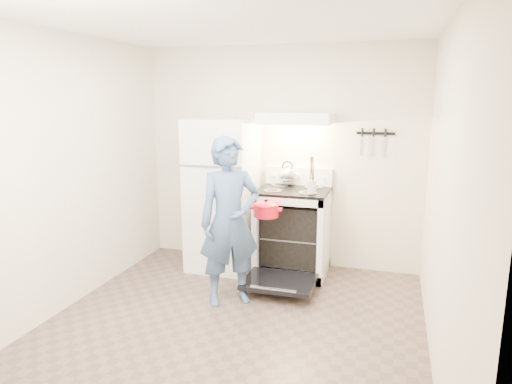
# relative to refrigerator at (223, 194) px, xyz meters

# --- Properties ---
(floor) EXTENTS (3.60, 3.60, 0.00)m
(floor) POSITION_rel_refrigerator_xyz_m (0.58, -1.45, -0.85)
(floor) COLOR brown
(floor) RESTS_ON ground
(back_wall) EXTENTS (3.20, 0.02, 2.50)m
(back_wall) POSITION_rel_refrigerator_xyz_m (0.58, 0.35, 0.40)
(back_wall) COLOR beige
(back_wall) RESTS_ON ground
(refrigerator) EXTENTS (0.70, 0.70, 1.70)m
(refrigerator) POSITION_rel_refrigerator_xyz_m (0.00, 0.00, 0.00)
(refrigerator) COLOR white
(refrigerator) RESTS_ON floor
(stove_body) EXTENTS (0.76, 0.65, 0.92)m
(stove_body) POSITION_rel_refrigerator_xyz_m (0.81, 0.02, -0.39)
(stove_body) COLOR white
(stove_body) RESTS_ON floor
(cooktop) EXTENTS (0.76, 0.65, 0.03)m
(cooktop) POSITION_rel_refrigerator_xyz_m (0.81, 0.02, 0.09)
(cooktop) COLOR black
(cooktop) RESTS_ON stove_body
(backsplash) EXTENTS (0.76, 0.07, 0.20)m
(backsplash) POSITION_rel_refrigerator_xyz_m (0.81, 0.31, 0.20)
(backsplash) COLOR white
(backsplash) RESTS_ON cooktop
(oven_door) EXTENTS (0.70, 0.54, 0.04)m
(oven_door) POSITION_rel_refrigerator_xyz_m (0.81, -0.57, -0.72)
(oven_door) COLOR black
(oven_door) RESTS_ON floor
(oven_rack) EXTENTS (0.60, 0.52, 0.01)m
(oven_rack) POSITION_rel_refrigerator_xyz_m (0.81, 0.02, -0.41)
(oven_rack) COLOR gray
(oven_rack) RESTS_ON stove_body
(range_hood) EXTENTS (0.76, 0.50, 0.12)m
(range_hood) POSITION_rel_refrigerator_xyz_m (0.81, 0.10, 0.86)
(range_hood) COLOR white
(range_hood) RESTS_ON back_wall
(knife_strip) EXTENTS (0.40, 0.02, 0.03)m
(knife_strip) POSITION_rel_refrigerator_xyz_m (1.63, 0.33, 0.70)
(knife_strip) COLOR black
(knife_strip) RESTS_ON back_wall
(pizza_stone) EXTENTS (0.32, 0.32, 0.02)m
(pizza_stone) POSITION_rel_refrigerator_xyz_m (0.73, -0.06, -0.40)
(pizza_stone) COLOR #88664F
(pizza_stone) RESTS_ON oven_rack
(tea_kettle) EXTENTS (0.23, 0.19, 0.28)m
(tea_kettle) POSITION_rel_refrigerator_xyz_m (0.70, 0.21, 0.24)
(tea_kettle) COLOR silver
(tea_kettle) RESTS_ON cooktop
(utensil_jar) EXTENTS (0.11, 0.11, 0.13)m
(utensil_jar) POSITION_rel_refrigerator_xyz_m (1.05, -0.24, 0.20)
(utensil_jar) COLOR silver
(utensil_jar) RESTS_ON cooktop
(person) EXTENTS (0.69, 0.64, 1.59)m
(person) POSITION_rel_refrigerator_xyz_m (0.40, -0.87, -0.06)
(person) COLOR #334F7B
(person) RESTS_ON floor
(dutch_oven) EXTENTS (0.32, 0.25, 0.22)m
(dutch_oven) POSITION_rel_refrigerator_xyz_m (0.65, -0.51, -0.02)
(dutch_oven) COLOR red
(dutch_oven) RESTS_ON person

